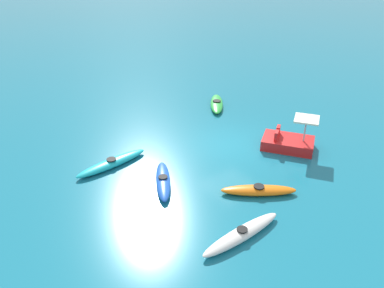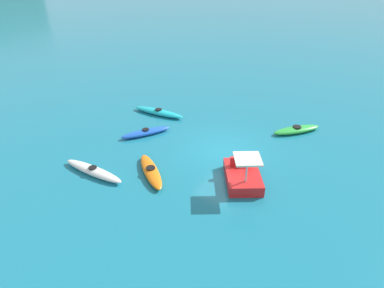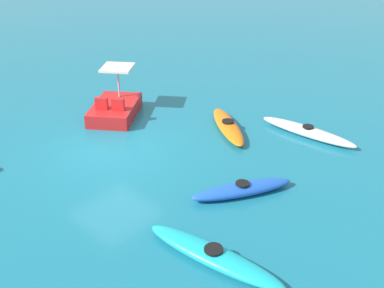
{
  "view_description": "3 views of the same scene",
  "coord_description": "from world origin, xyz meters",
  "px_view_note": "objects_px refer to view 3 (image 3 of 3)",
  "views": [
    {
      "loc": [
        -12.18,
        11.43,
        9.11
      ],
      "look_at": [
        0.16,
        2.36,
        0.73
      ],
      "focal_mm": 35.92,
      "sensor_mm": 36.0,
      "label": 1
    },
    {
      "loc": [
        -13.37,
        -6.83,
        9.11
      ],
      "look_at": [
        -1.17,
        1.23,
        0.63
      ],
      "focal_mm": 31.4,
      "sensor_mm": 36.0,
      "label": 2
    },
    {
      "loc": [
        7.71,
        10.45,
        7.07
      ],
      "look_at": [
        -1.31,
        2.33,
        0.56
      ],
      "focal_mm": 42.66,
      "sensor_mm": 36.0,
      "label": 3
    }
  ],
  "objects_px": {
    "kayak_white": "(308,132)",
    "pedal_boat_red": "(115,108)",
    "kayak_orange": "(228,126)",
    "kayak_blue": "(242,189)",
    "kayak_cyan": "(213,256)"
  },
  "relations": [
    {
      "from": "kayak_white",
      "to": "pedal_boat_red",
      "type": "relative_size",
      "value": 1.23
    },
    {
      "from": "kayak_orange",
      "to": "kayak_blue",
      "type": "height_order",
      "value": "same"
    },
    {
      "from": "kayak_orange",
      "to": "kayak_cyan",
      "type": "bearing_deg",
      "value": 35.25
    },
    {
      "from": "kayak_white",
      "to": "kayak_blue",
      "type": "bearing_deg",
      "value": 5.76
    },
    {
      "from": "kayak_white",
      "to": "kayak_cyan",
      "type": "height_order",
      "value": "same"
    },
    {
      "from": "kayak_cyan",
      "to": "kayak_blue",
      "type": "relative_size",
      "value": 1.27
    },
    {
      "from": "kayak_cyan",
      "to": "kayak_blue",
      "type": "xyz_separation_m",
      "value": [
        -2.54,
        -1.09,
        0.0
      ]
    },
    {
      "from": "kayak_white",
      "to": "pedal_boat_red",
      "type": "height_order",
      "value": "pedal_boat_red"
    },
    {
      "from": "kayak_orange",
      "to": "pedal_boat_red",
      "type": "xyz_separation_m",
      "value": [
        1.84,
        -3.83,
        0.17
      ]
    },
    {
      "from": "kayak_orange",
      "to": "kayak_cyan",
      "type": "xyz_separation_m",
      "value": [
        5.36,
        3.79,
        -0.0
      ]
    },
    {
      "from": "kayak_white",
      "to": "pedal_boat_red",
      "type": "bearing_deg",
      "value": -61.5
    },
    {
      "from": "kayak_orange",
      "to": "kayak_blue",
      "type": "bearing_deg",
      "value": 43.68
    },
    {
      "from": "kayak_orange",
      "to": "kayak_cyan",
      "type": "relative_size",
      "value": 0.8
    },
    {
      "from": "kayak_orange",
      "to": "kayak_white",
      "type": "distance_m",
      "value": 2.7
    },
    {
      "from": "pedal_boat_red",
      "to": "kayak_cyan",
      "type": "bearing_deg",
      "value": 65.16
    }
  ]
}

